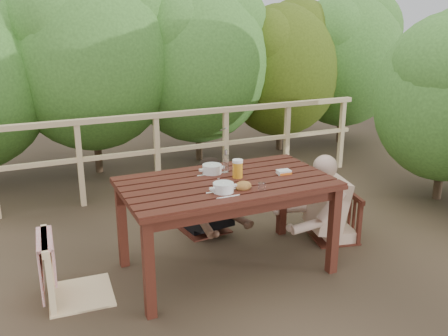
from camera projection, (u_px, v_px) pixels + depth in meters
name	position (u px, v px, depth m)	size (l,w,h in m)	color
ground	(226.00, 268.00, 4.21)	(60.00, 60.00, 0.00)	#4B3A29
table	(226.00, 226.00, 4.09)	(1.72, 0.97, 0.79)	#39170F
chair_left	(75.00, 237.00, 3.65)	(0.50, 0.50, 1.01)	beige
chair_far	(203.00, 189.00, 4.83)	(0.44, 0.44, 0.89)	#39170F
chair_right	(335.00, 197.00, 4.66)	(0.43, 0.43, 0.86)	#39170F
woman	(202.00, 173.00, 4.80)	(0.49, 0.61, 1.22)	black
diner_right	(340.00, 170.00, 4.58)	(0.57, 0.70, 1.41)	#D3AC90
railing	(157.00, 155.00, 5.80)	(5.60, 0.10, 1.01)	beige
hedge_row	(156.00, 30.00, 6.58)	(6.60, 1.60, 3.80)	#3D6F29
soup_near	(223.00, 188.00, 3.70)	(0.27, 0.27, 0.09)	white
soup_far	(212.00, 170.00, 4.13)	(0.28, 0.28, 0.09)	silver
bread_roll	(243.00, 186.00, 3.76)	(0.13, 0.10, 0.08)	#A67D3B
beer_glass	(238.00, 170.00, 4.01)	(0.09, 0.09, 0.17)	gold
bottle	(226.00, 162.00, 4.12)	(0.05, 0.05, 0.22)	silver
tumbler	(262.00, 187.00, 3.74)	(0.06, 0.06, 0.07)	silver
butter_tub	(284.00, 173.00, 4.12)	(0.12, 0.08, 0.05)	silver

